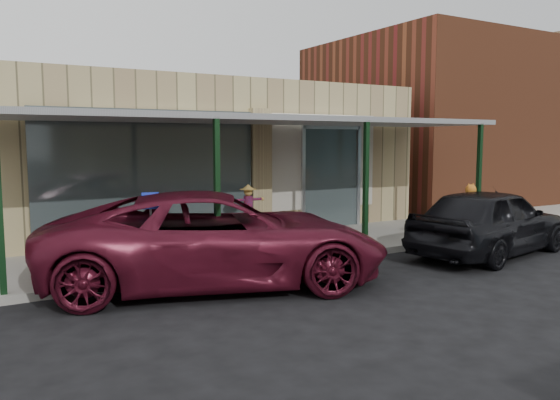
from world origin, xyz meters
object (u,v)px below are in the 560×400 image
barrel_scarecrow (248,224)px  barrel_pumpkin (254,236)px  parked_sedan (490,221)px  car_maroon (218,238)px  handicap_sign (151,221)px

barrel_scarecrow → barrel_pumpkin: 0.40m
barrel_pumpkin → barrel_scarecrow: bearing=85.9°
barrel_scarecrow → barrel_pumpkin: size_ratio=2.11×
parked_sedan → car_maroon: bearing=72.2°
barrel_pumpkin → parked_sedan: (4.44, -2.99, 0.40)m
barrel_scarecrow → car_maroon: bearing=-140.0°
barrel_pumpkin → handicap_sign: size_ratio=0.45×
parked_sedan → car_maroon: car_maroon is taller
parked_sedan → handicap_sign: bearing=66.1°
car_maroon → barrel_pumpkin: bearing=-22.1°
handicap_sign → parked_sedan: 7.44m
barrel_scarecrow → car_maroon: car_maroon is taller
barrel_scarecrow → barrel_pumpkin: barrel_scarecrow is taller
barrel_pumpkin → parked_sedan: parked_sedan is taller
barrel_scarecrow → handicap_sign: handicap_sign is taller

